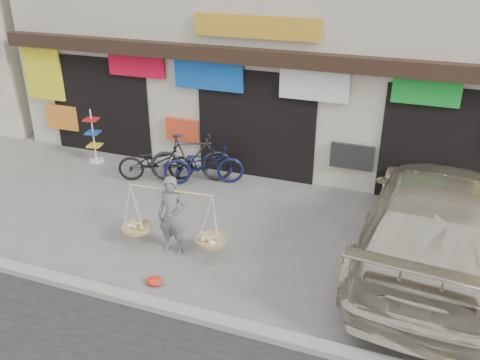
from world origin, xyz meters
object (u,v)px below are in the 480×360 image
at_px(street_vendor, 172,219).
at_px(bike_2, 204,164).
at_px(suv, 436,221).
at_px(display_rack, 94,141).
at_px(bike_0, 156,162).
at_px(bike_1, 191,158).

height_order(street_vendor, bike_2, street_vendor).
bearing_deg(bike_2, suv, -131.83).
distance_m(suv, display_rack, 8.88).
bearing_deg(display_rack, bike_0, -12.46).
bearing_deg(suv, display_rack, -7.89).
height_order(bike_0, display_rack, display_rack).
distance_m(street_vendor, suv, 4.83).
distance_m(street_vendor, display_rack, 5.17).
height_order(bike_1, bike_2, bike_1).
bearing_deg(street_vendor, bike_1, 105.45).
relative_size(bike_2, suv, 0.32).
height_order(bike_0, bike_2, bike_2).
xyz_separation_m(bike_1, display_rack, (-2.99, 0.21, -0.02)).
relative_size(bike_0, bike_2, 0.95).
bearing_deg(street_vendor, suv, 12.55).
xyz_separation_m(suv, display_rack, (-8.68, 1.87, -0.28)).
xyz_separation_m(bike_0, suv, (6.54, -1.40, 0.38)).
bearing_deg(street_vendor, bike_2, 99.53).
height_order(street_vendor, bike_0, street_vendor).
bearing_deg(bike_0, suv, -124.90).
relative_size(bike_2, display_rack, 1.34).
relative_size(bike_1, display_rack, 1.40).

